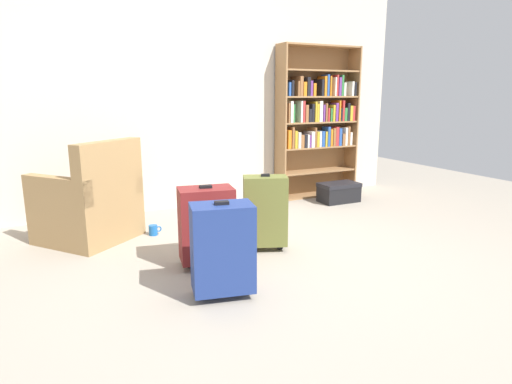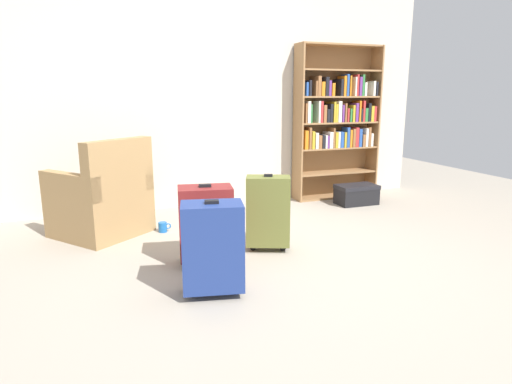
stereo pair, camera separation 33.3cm
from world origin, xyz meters
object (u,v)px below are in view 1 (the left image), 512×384
storage_box (339,192)px  armchair (90,205)px  mug (154,230)px  bookshelf (317,119)px  suitcase_olive (265,211)px  suitcase_navy_blue (222,248)px  suitcase_dark_red (207,224)px

storage_box → armchair: bearing=-176.3°
mug → storage_box: 2.34m
armchair → storage_box: size_ratio=2.05×
bookshelf → mug: 2.55m
storage_box → suitcase_olive: size_ratio=0.74×
bookshelf → suitcase_olive: size_ratio=2.87×
mug → suitcase_navy_blue: 1.49m
armchair → suitcase_dark_red: (0.72, -1.03, 0.01)m
suitcase_navy_blue → storage_box: bearing=38.5°
storage_box → suitcase_navy_blue: 2.83m
armchair → suitcase_dark_red: armchair is taller
armchair → suitcase_navy_blue: size_ratio=1.55×
suitcase_navy_blue → mug: bearing=94.5°
armchair → storage_box: armchair is taller
bookshelf → suitcase_dark_red: (-2.06, -1.64, -0.64)m
armchair → storage_box: 2.85m
suitcase_navy_blue → suitcase_dark_red: bearing=80.8°
bookshelf → armchair: (-2.78, -0.61, -0.65)m
suitcase_navy_blue → suitcase_olive: suitcase_olive is taller
suitcase_olive → bookshelf: bearing=45.4°
storage_box → suitcase_olive: 1.93m
bookshelf → mug: bearing=-162.1°
bookshelf → suitcase_olive: 2.24m
suitcase_navy_blue → armchair: bearing=112.0°
armchair → mug: armchair is taller
bookshelf → mug: bookshelf is taller
suitcase_dark_red → suitcase_olive: (0.55, 0.11, 0.01)m
suitcase_navy_blue → suitcase_dark_red: size_ratio=1.02×
mug → suitcase_dark_red: 0.98m
bookshelf → storage_box: bookshelf is taller
bookshelf → suitcase_navy_blue: 3.13m
armchair → mug: size_ratio=8.20×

